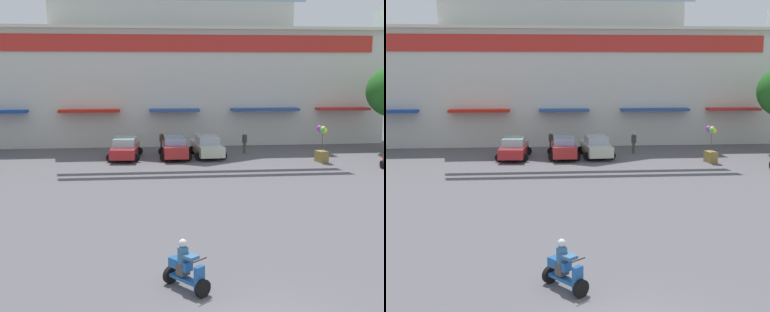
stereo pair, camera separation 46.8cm
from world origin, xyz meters
The scene contains 9 objects.
ground_plane centered at (0.00, 13.00, 0.00)m, with size 128.00×128.00×0.00m, color #59575C.
colonial_building centered at (0.00, 36.74, 8.18)m, with size 35.42×18.49×19.47m.
parked_car_0 centered at (-3.93, 24.84, 0.75)m, with size 2.53×4.59×1.49m.
parked_car_1 centered at (-0.42, 24.61, 0.78)m, with size 2.26×4.02×1.55m.
parked_car_2 centered at (1.95, 24.94, 0.78)m, with size 2.49×4.48×1.56m.
scooter_rider_4 centered at (-1.61, 3.08, 0.64)m, with size 1.33×1.47×1.51m.
pedestrian_0 centered at (-1.21, 27.58, 0.88)m, with size 0.41×0.41×1.54m.
pedestrian_2 centered at (4.97, 26.22, 0.92)m, with size 0.52×0.52×1.62m.
balloon_vendor_cart centered at (9.50, 22.19, 1.14)m, with size 0.81×0.99×2.52m.
Camera 1 is at (-2.85, -10.58, 6.36)m, focal length 46.99 mm.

